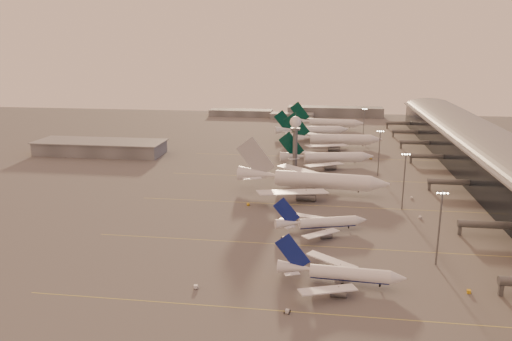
# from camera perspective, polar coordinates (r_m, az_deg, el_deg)

# --- Properties ---
(ground) EXTENTS (700.00, 700.00, 0.00)m
(ground) POSITION_cam_1_polar(r_m,az_deg,el_deg) (169.96, 0.07, -9.58)
(ground) COLOR #5D5A5B
(ground) RESTS_ON ground
(taxiway_markings) EXTENTS (180.00, 185.25, 0.02)m
(taxiway_markings) POSITION_cam_1_polar(r_m,az_deg,el_deg) (221.02, 9.85, -4.01)
(taxiway_markings) COLOR #DDD24E
(taxiway_markings) RESTS_ON ground
(terminal) EXTENTS (57.00, 362.00, 23.04)m
(terminal) POSITION_cam_1_polar(r_m,az_deg,el_deg) (283.74, 25.56, 1.09)
(terminal) COLOR black
(terminal) RESTS_ON ground
(hangar) EXTENTS (82.00, 27.00, 8.50)m
(hangar) POSITION_cam_1_polar(r_m,az_deg,el_deg) (332.41, -17.36, 2.54)
(hangar) COLOR slate
(hangar) RESTS_ON ground
(radar_tower) EXTENTS (6.40, 6.40, 31.10)m
(radar_tower) POSITION_cam_1_polar(r_m,az_deg,el_deg) (278.43, 4.52, 4.44)
(radar_tower) COLOR #5B5E63
(radar_tower) RESTS_ON ground
(mast_a) EXTENTS (3.60, 0.56, 25.00)m
(mast_a) POSITION_cam_1_polar(r_m,az_deg,el_deg) (167.47, 20.24, -5.83)
(mast_a) COLOR #5B5E63
(mast_a) RESTS_ON ground
(mast_b) EXTENTS (3.60, 0.56, 25.00)m
(mast_b) POSITION_cam_1_polar(r_m,az_deg,el_deg) (218.56, 16.57, -0.86)
(mast_b) COLOR #5B5E63
(mast_b) RESTS_ON ground
(mast_c) EXTENTS (3.60, 0.56, 25.00)m
(mast_c) POSITION_cam_1_polar(r_m,az_deg,el_deg) (271.00, 13.90, 2.22)
(mast_c) COLOR #5B5E63
(mast_c) RESTS_ON ground
(mast_d) EXTENTS (3.60, 0.56, 25.00)m
(mast_d) POSITION_cam_1_polar(r_m,az_deg,el_deg) (359.02, 12.21, 5.25)
(mast_d) COLOR #5B5E63
(mast_d) RESTS_ON ground
(distant_horizon) EXTENTS (165.00, 37.50, 9.00)m
(distant_horizon) POSITION_cam_1_polar(r_m,az_deg,el_deg) (483.66, 5.75, 6.64)
(distant_horizon) COLOR slate
(distant_horizon) RESTS_ON ground
(narrowbody_near) EXTENTS (38.29, 30.51, 14.95)m
(narrowbody_near) POSITION_cam_1_polar(r_m,az_deg,el_deg) (151.23, 9.61, -11.73)
(narrowbody_near) COLOR white
(narrowbody_near) RESTS_ON ground
(narrowbody_mid) EXTENTS (35.32, 27.75, 14.24)m
(narrowbody_mid) POSITION_cam_1_polar(r_m,az_deg,el_deg) (190.08, 7.47, -6.10)
(narrowbody_mid) COLOR white
(narrowbody_mid) RESTS_ON ground
(widebody_white) EXTENTS (72.89, 58.13, 25.66)m
(widebody_white) POSITION_cam_1_polar(r_m,az_deg,el_deg) (237.72, 6.45, -1.44)
(widebody_white) COLOR white
(widebody_white) RESTS_ON ground
(greentail_a) EXTENTS (54.95, 43.94, 20.20)m
(greentail_a) POSITION_cam_1_polar(r_m,az_deg,el_deg) (290.82, 8.15, 1.27)
(greentail_a) COLOR white
(greentail_a) RESTS_ON ground
(greentail_b) EXTENTS (66.19, 53.33, 24.03)m
(greentail_b) POSITION_cam_1_polar(r_m,az_deg,el_deg) (341.15, 8.87, 3.31)
(greentail_b) COLOR white
(greentail_b) RESTS_ON ground
(greentail_c) EXTENTS (55.79, 44.45, 20.78)m
(greentail_c) POSITION_cam_1_polar(r_m,az_deg,el_deg) (377.86, 6.45, 4.39)
(greentail_c) COLOR white
(greentail_c) RESTS_ON ground
(greentail_d) EXTENTS (60.60, 48.86, 22.00)m
(greentail_d) POSITION_cam_1_polar(r_m,az_deg,el_deg) (414.48, 8.16, 5.25)
(greentail_d) COLOR white
(greentail_d) RESTS_ON ground
(gsv_truck_a) EXTENTS (6.11, 3.36, 2.34)m
(gsv_truck_a) POSITION_cam_1_polar(r_m,az_deg,el_deg) (148.80, -6.72, -12.86)
(gsv_truck_a) COLOR silver
(gsv_truck_a) RESTS_ON ground
(gsv_tug_near) EXTENTS (2.59, 3.73, 0.99)m
(gsv_tug_near) POSITION_cam_1_polar(r_m,az_deg,el_deg) (136.62, 3.59, -15.78)
(gsv_tug_near) COLOR silver
(gsv_tug_near) RESTS_ON ground
(gsv_catering_a) EXTENTS (5.13, 2.72, 4.06)m
(gsv_catering_a) POSITION_cam_1_polar(r_m,az_deg,el_deg) (157.22, 23.28, -12.12)
(gsv_catering_a) COLOR gold
(gsv_catering_a) RESTS_ON ground
(gsv_tug_mid) EXTENTS (4.08, 4.31, 1.06)m
(gsv_tug_mid) POSITION_cam_1_polar(r_m,az_deg,el_deg) (182.13, 3.22, -7.72)
(gsv_tug_mid) COLOR gold
(gsv_tug_mid) RESTS_ON ground
(gsv_truck_b) EXTENTS (5.31, 3.60, 2.02)m
(gsv_truck_b) POSITION_cam_1_polar(r_m,az_deg,el_deg) (213.30, 18.32, -4.95)
(gsv_truck_b) COLOR silver
(gsv_truck_b) RESTS_ON ground
(gsv_truck_c) EXTENTS (5.86, 4.34, 2.25)m
(gsv_truck_c) POSITION_cam_1_polar(r_m,az_deg,el_deg) (218.04, -0.80, -3.73)
(gsv_truck_c) COLOR gold
(gsv_truck_c) RESTS_ON ground
(gsv_catering_b) EXTENTS (4.94, 3.24, 3.73)m
(gsv_catering_b) POSITION_cam_1_polar(r_m,az_deg,el_deg) (237.59, 17.41, -2.69)
(gsv_catering_b) COLOR silver
(gsv_catering_b) RESTS_ON ground
(gsv_tug_far) EXTENTS (3.61, 4.16, 1.02)m
(gsv_tug_far) POSITION_cam_1_polar(r_m,az_deg,el_deg) (262.24, 6.58, -0.82)
(gsv_tug_far) COLOR silver
(gsv_tug_far) RESTS_ON ground
(gsv_truck_d) EXTENTS (3.10, 6.18, 2.38)m
(gsv_truck_d) POSITION_cam_1_polar(r_m,az_deg,el_deg) (285.01, 1.47, 0.66)
(gsv_truck_d) COLOR silver
(gsv_truck_d) RESTS_ON ground
(gsv_tug_hangar) EXTENTS (3.33, 2.28, 0.89)m
(gsv_tug_hangar) POSITION_cam_1_polar(r_m,az_deg,el_deg) (311.46, 12.98, 1.34)
(gsv_tug_hangar) COLOR gold
(gsv_tug_hangar) RESTS_ON ground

